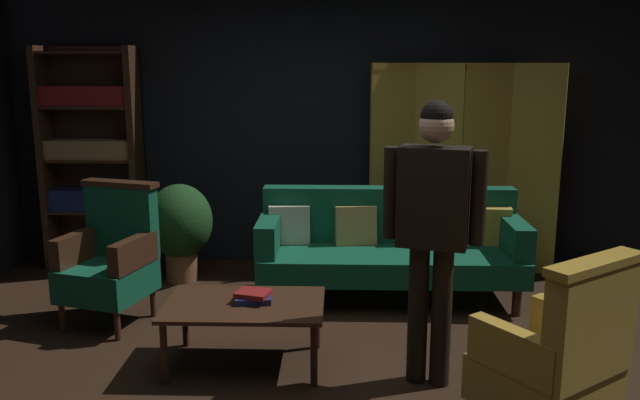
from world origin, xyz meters
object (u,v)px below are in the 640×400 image
at_px(bookshelf, 92,156).
at_px(velvet_couch, 389,243).
at_px(folding_screen, 462,165).
at_px(book_navy_cloth, 253,299).
at_px(potted_plant, 180,225).
at_px(coffee_table, 245,310).
at_px(armchair_gilt_accent, 556,360).
at_px(armchair_wing_left, 111,258).
at_px(standing_figure, 433,218).
at_px(book_red_leather, 253,293).

distance_m(bookshelf, velvet_couch, 2.86).
relative_size(folding_screen, book_navy_cloth, 8.40).
bearing_deg(folding_screen, potted_plant, -171.20).
relative_size(bookshelf, coffee_table, 2.05).
distance_m(folding_screen, armchair_gilt_accent, 2.98).
distance_m(velvet_couch, armchair_wing_left, 2.18).
xyz_separation_m(coffee_table, book_navy_cloth, (0.05, 0.02, 0.07)).
bearing_deg(armchair_wing_left, book_navy_cloth, -30.56).
distance_m(folding_screen, standing_figure, 2.31).
bearing_deg(armchair_wing_left, book_red_leather, -30.56).
relative_size(book_navy_cloth, book_red_leather, 1.12).
distance_m(bookshelf, armchair_wing_left, 1.58).
height_order(velvet_couch, coffee_table, velvet_couch).
xyz_separation_m(potted_plant, book_navy_cloth, (0.86, -1.63, -0.06)).
relative_size(folding_screen, bookshelf, 0.93).
xyz_separation_m(coffee_table, standing_figure, (1.14, -0.20, 0.65)).
height_order(standing_figure, book_navy_cloth, standing_figure).
bearing_deg(book_red_leather, armchair_wing_left, 149.44).
height_order(armchair_gilt_accent, book_red_leather, armchair_gilt_accent).
height_order(standing_figure, potted_plant, standing_figure).
relative_size(folding_screen, coffee_table, 1.90).
relative_size(bookshelf, standing_figure, 1.20).
distance_m(armchair_wing_left, standing_figure, 2.46).
height_order(bookshelf, potted_plant, bookshelf).
distance_m(potted_plant, book_red_leather, 1.85).
relative_size(armchair_gilt_accent, armchair_wing_left, 1.00).
height_order(folding_screen, coffee_table, folding_screen).
relative_size(coffee_table, armchair_wing_left, 0.96).
bearing_deg(book_red_leather, book_navy_cloth, 0.00).
relative_size(coffee_table, armchair_gilt_accent, 0.96).
bearing_deg(armchair_gilt_accent, coffee_table, 151.54).
distance_m(coffee_table, book_navy_cloth, 0.09).
xyz_separation_m(bookshelf, velvet_couch, (2.70, -0.74, -0.60)).
bearing_deg(bookshelf, standing_figure, -38.31).
bearing_deg(bookshelf, armchair_wing_left, -65.78).
distance_m(armchair_gilt_accent, book_navy_cloth, 1.85).
bearing_deg(standing_figure, armchair_wing_left, 158.16).
xyz_separation_m(standing_figure, potted_plant, (-1.94, 1.85, -0.52)).
bearing_deg(standing_figure, folding_screen, 75.71).
xyz_separation_m(folding_screen, armchair_wing_left, (-2.80, -1.35, -0.50)).
height_order(armchair_wing_left, potted_plant, armchair_wing_left).
bearing_deg(velvet_couch, folding_screen, 46.72).
distance_m(velvet_couch, potted_plant, 1.85).
bearing_deg(armchair_gilt_accent, bookshelf, 138.75).
bearing_deg(armchair_wing_left, folding_screen, 25.73).
bearing_deg(bookshelf, velvet_couch, -15.31).
bearing_deg(armchair_gilt_accent, potted_plant, 134.00).
relative_size(bookshelf, armchair_gilt_accent, 1.97).
bearing_deg(bookshelf, coffee_table, -50.31).
bearing_deg(book_navy_cloth, book_red_leather, 0.00).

